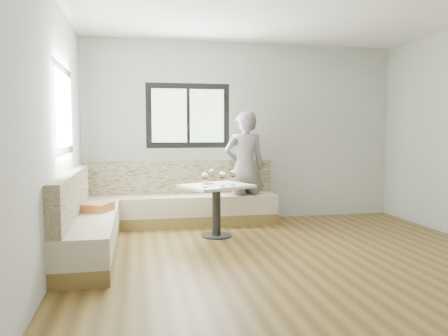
% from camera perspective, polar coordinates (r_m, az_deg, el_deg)
% --- Properties ---
extents(room, '(5.01, 5.01, 2.81)m').
position_cam_1_polar(room, '(4.66, 9.00, 4.71)').
color(room, brown).
rests_on(room, ground).
extents(banquette, '(2.90, 2.80, 0.95)m').
position_cam_1_polar(banquette, '(6.02, -10.18, -5.60)').
color(banquette, olive).
rests_on(banquette, ground).
extents(table, '(1.05, 0.96, 0.70)m').
position_cam_1_polar(table, '(5.86, -1.01, -3.90)').
color(table, black).
rests_on(table, ground).
extents(person, '(0.63, 0.42, 1.71)m').
position_cam_1_polar(person, '(6.65, 2.72, 0.04)').
color(person, slate).
rests_on(person, ground).
extents(olive_ramekin, '(0.09, 0.09, 0.04)m').
position_cam_1_polar(olive_ramekin, '(5.88, -2.39, -1.97)').
color(olive_ramekin, white).
rests_on(olive_ramekin, table).
extents(wine_glass_a, '(0.09, 0.09, 0.20)m').
position_cam_1_polar(wine_glass_a, '(5.53, -2.50, -1.14)').
color(wine_glass_a, white).
rests_on(wine_glass_a, table).
extents(wine_glass_b, '(0.09, 0.09, 0.20)m').
position_cam_1_polar(wine_glass_b, '(5.65, -0.21, -1.01)').
color(wine_glass_b, white).
rests_on(wine_glass_b, table).
extents(wine_glass_c, '(0.09, 0.09, 0.20)m').
position_cam_1_polar(wine_glass_c, '(5.80, 1.18, -0.85)').
color(wine_glass_c, white).
rests_on(wine_glass_c, table).
extents(wine_glass_d, '(0.09, 0.09, 0.20)m').
position_cam_1_polar(wine_glass_d, '(5.91, -1.65, -0.74)').
color(wine_glass_d, white).
rests_on(wine_glass_d, table).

